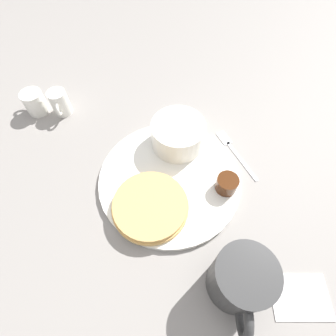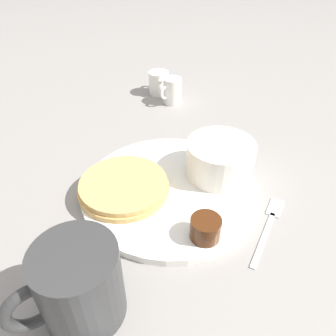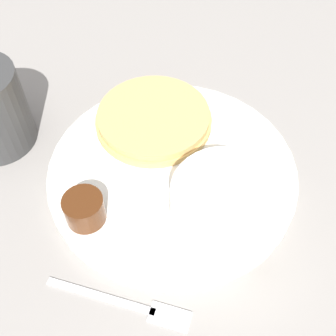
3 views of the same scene
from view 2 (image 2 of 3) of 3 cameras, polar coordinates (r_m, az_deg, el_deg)
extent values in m
plane|color=gray|center=(0.53, 0.42, -4.27)|extent=(4.00, 4.00, 0.00)
cylinder|color=white|center=(0.53, 0.42, -3.79)|extent=(0.28, 0.28, 0.01)
cylinder|color=tan|center=(0.52, -7.69, -3.51)|extent=(0.14, 0.14, 0.01)
cylinder|color=tan|center=(0.52, -7.77, -2.76)|extent=(0.14, 0.14, 0.01)
cylinder|color=white|center=(0.54, 9.02, 1.63)|extent=(0.11, 0.11, 0.06)
cylinder|color=white|center=(0.53, 9.29, 3.82)|extent=(0.09, 0.09, 0.01)
cylinder|color=#47230F|center=(0.45, 6.54, -10.39)|extent=(0.04, 0.04, 0.03)
cylinder|color=white|center=(0.55, 11.44, -0.16)|extent=(0.05, 0.05, 0.03)
sphere|color=white|center=(0.54, 11.69, 1.46)|extent=(0.03, 0.03, 0.03)
cylinder|color=#333333|center=(0.38, -15.04, -18.95)|extent=(0.09, 0.09, 0.10)
torus|color=#333333|center=(0.38, -22.44, -21.47)|extent=(0.03, 0.07, 0.06)
cylinder|color=white|center=(0.79, 0.77, 13.30)|extent=(0.04, 0.04, 0.06)
torus|color=white|center=(0.77, -0.43, 13.01)|extent=(0.02, 0.03, 0.03)
cone|color=white|center=(0.79, 1.78, 15.36)|extent=(0.01, 0.01, 0.01)
cylinder|color=white|center=(0.83, -1.62, 14.59)|extent=(0.05, 0.05, 0.06)
torus|color=white|center=(0.86, -2.02, 15.44)|extent=(0.03, 0.01, 0.03)
cone|color=white|center=(0.80, -1.30, 15.50)|extent=(0.02, 0.02, 0.01)
cube|color=silver|center=(0.48, 16.30, -11.66)|extent=(0.08, 0.09, 0.00)
cube|color=silver|center=(0.53, 18.18, -6.50)|extent=(0.04, 0.04, 0.00)
camera|label=1|loc=(0.34, -58.59, 44.36)|focal=28.00mm
camera|label=3|loc=(0.44, 50.29, 31.47)|focal=45.00mm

